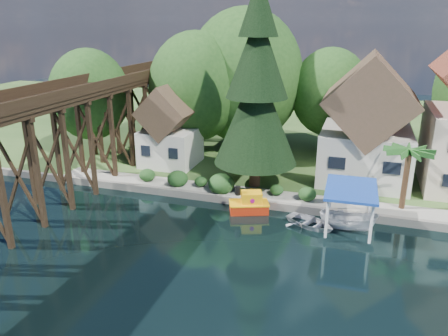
{
  "coord_description": "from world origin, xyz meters",
  "views": [
    {
      "loc": [
        6.49,
        -22.82,
        14.06
      ],
      "look_at": [
        -2.8,
        6.0,
        3.69
      ],
      "focal_mm": 35.0,
      "sensor_mm": 36.0,
      "label": 1
    }
  ],
  "objects": [
    {
      "name": "conifer",
      "position": [
        -1.75,
        11.31,
        8.66
      ],
      "size": [
        6.88,
        6.88,
        16.95
      ],
      "color": "#382314",
      "rests_on": "bank"
    },
    {
      "name": "promenade",
      "position": [
        6.0,
        9.3,
        0.53
      ],
      "size": [
        50.0,
        2.6,
        0.06
      ],
      "primitive_type": "cube",
      "color": "gray",
      "rests_on": "bank"
    },
    {
      "name": "boat_white_a",
      "position": [
        3.72,
        5.92,
        0.38
      ],
      "size": [
        4.43,
        3.95,
        0.76
      ],
      "primitive_type": "imported",
      "rotation": [
        0.0,
        0.0,
        1.12
      ],
      "color": "silver",
      "rests_on": "ground"
    },
    {
      "name": "trestle_bridge",
      "position": [
        -16.0,
        5.17,
        5.35
      ],
      "size": [
        4.12,
        44.18,
        9.3
      ],
      "color": "black",
      "rests_on": "ground"
    },
    {
      "name": "house_left",
      "position": [
        7.0,
        16.0,
        5.14
      ],
      "size": [
        7.64,
        8.64,
        11.02
      ],
      "color": "silver",
      "rests_on": "bank"
    },
    {
      "name": "boat_canopy",
      "position": [
        6.28,
        6.1,
        1.37
      ],
      "size": [
        4.03,
        5.04,
        3.18
      ],
      "color": "silver",
      "rests_on": "ground"
    },
    {
      "name": "seawall",
      "position": [
        4.0,
        8.0,
        0.31
      ],
      "size": [
        60.0,
        0.4,
        0.62
      ],
      "primitive_type": "cube",
      "color": "slate",
      "rests_on": "ground"
    },
    {
      "name": "bg_trees",
      "position": [
        1.0,
        21.25,
        7.29
      ],
      "size": [
        49.9,
        13.3,
        10.57
      ],
      "color": "#382314",
      "rests_on": "bank"
    },
    {
      "name": "tugboat",
      "position": [
        -1.06,
        6.94,
        0.65
      ],
      "size": [
        3.36,
        2.59,
        2.16
      ],
      "color": "red",
      "rests_on": "ground"
    },
    {
      "name": "bank",
      "position": [
        0.0,
        34.0,
        0.25
      ],
      "size": [
        140.0,
        52.0,
        0.5
      ],
      "primitive_type": "cube",
      "color": "#28461C",
      "rests_on": "ground"
    },
    {
      "name": "shed",
      "position": [
        -11.0,
        14.5,
        3.83
      ],
      "size": [
        5.09,
        5.4,
        7.85
      ],
      "color": "silver",
      "rests_on": "bank"
    },
    {
      "name": "palm_tree",
      "position": [
        9.98,
        9.98,
        4.86
      ],
      "size": [
        4.02,
        4.02,
        5.0
      ],
      "color": "#382314",
      "rests_on": "bank"
    },
    {
      "name": "ground",
      "position": [
        0.0,
        0.0,
        0.0
      ],
      "size": [
        140.0,
        140.0,
        0.0
      ],
      "primitive_type": "plane",
      "color": "black",
      "rests_on": "ground"
    },
    {
      "name": "shrubs",
      "position": [
        -4.6,
        9.26,
        1.23
      ],
      "size": [
        15.76,
        2.47,
        1.7
      ],
      "color": "#143915",
      "rests_on": "bank"
    }
  ]
}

